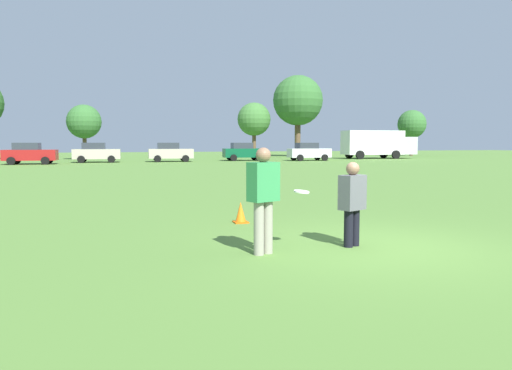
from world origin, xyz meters
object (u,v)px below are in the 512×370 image
at_px(parked_car_mid_left, 30,153).
at_px(parked_car_center, 96,152).
at_px(player_thrower, 263,194).
at_px(parked_car_near_right, 244,152).
at_px(parked_car_mid_right, 170,152).
at_px(frisbee, 302,192).
at_px(box_truck, 377,143).
at_px(traffic_cone, 241,213).
at_px(parked_car_far_right, 309,152).
at_px(player_defender, 352,200).

relative_size(parked_car_mid_left, parked_car_center, 1.00).
xyz_separation_m(player_thrower, parked_car_near_right, (11.29, 39.56, -0.06)).
bearing_deg(parked_car_mid_right, parked_car_center, 177.01).
distance_m(parked_car_mid_left, parked_car_center, 5.77).
xyz_separation_m(parked_car_center, parked_car_mid_right, (6.74, -0.35, 0.00)).
relative_size(frisbee, parked_car_mid_left, 0.06).
height_order(parked_car_mid_left, parked_car_center, same).
relative_size(parked_car_near_right, box_truck, 0.50).
xyz_separation_m(traffic_cone, parked_car_far_right, (17.04, 34.31, 0.69)).
distance_m(player_thrower, parked_car_mid_right, 39.13).
distance_m(player_thrower, parked_car_mid_left, 37.97).
bearing_deg(box_truck, traffic_cone, -125.79).
xyz_separation_m(parked_car_mid_right, parked_car_near_right, (7.52, 0.61, 0.00)).
bearing_deg(traffic_cone, parked_car_center, 95.48).
relative_size(parked_car_center, parked_car_near_right, 1.00).
height_order(parked_car_mid_left, parked_car_mid_right, same).
distance_m(parked_car_near_right, parked_car_far_right, 6.61).
bearing_deg(box_truck, frisbee, -123.55).
relative_size(parked_car_mid_right, parked_car_far_right, 1.00).
xyz_separation_m(player_thrower, box_truck, (27.57, 40.63, 0.77)).
relative_size(parked_car_center, box_truck, 0.50).
relative_size(parked_car_mid_right, box_truck, 0.50).
bearing_deg(parked_car_mid_right, parked_car_far_right, -6.45).
relative_size(parked_car_mid_left, box_truck, 0.50).
height_order(frisbee, traffic_cone, frisbee).
height_order(player_thrower, player_defender, player_thrower).
relative_size(player_defender, traffic_cone, 3.11).
bearing_deg(parked_car_mid_left, parked_car_far_right, 0.74).
relative_size(parked_car_far_right, box_truck, 0.50).
bearing_deg(frisbee, player_defender, -8.47).
bearing_deg(parked_car_mid_right, player_thrower, -95.52).
bearing_deg(frisbee, parked_car_mid_right, 85.57).
height_order(frisbee, parked_car_mid_right, parked_car_mid_right).
distance_m(parked_car_mid_right, parked_car_near_right, 7.55).
height_order(parked_car_center, box_truck, box_truck).
bearing_deg(parked_car_center, player_defender, -83.24).
bearing_deg(player_defender, traffic_cone, 111.38).
distance_m(frisbee, parked_car_center, 39.26).
height_order(frisbee, parked_car_far_right, parked_car_far_right).
xyz_separation_m(traffic_cone, parked_car_mid_right, (3.27, 35.86, 0.69)).
distance_m(parked_car_mid_left, parked_car_near_right, 19.75).
relative_size(parked_car_center, parked_car_mid_right, 1.00).
relative_size(player_thrower, traffic_cone, 3.64).
bearing_deg(parked_car_mid_left, frisbee, -76.18).
height_order(parked_car_mid_right, box_truck, box_truck).
xyz_separation_m(parked_car_mid_left, parked_car_mid_right, (12.06, 1.89, 0.00)).
bearing_deg(parked_car_far_right, player_thrower, -115.13).
bearing_deg(parked_car_far_right, player_defender, -113.04).
distance_m(parked_car_near_right, box_truck, 16.33).
bearing_deg(parked_car_center, parked_car_far_right, -5.32).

